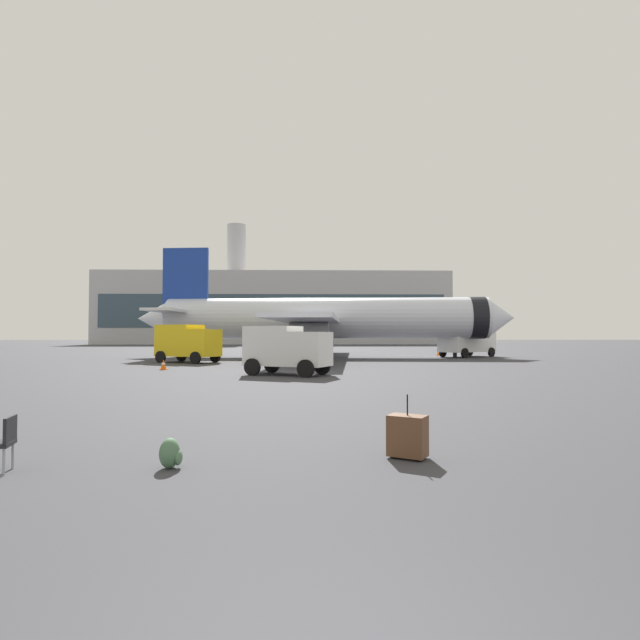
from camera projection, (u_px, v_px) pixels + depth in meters
airplane_at_gate at (323, 319)px, 46.98m from camera, size 35.77×32.31×10.50m
service_truck at (187, 342)px, 38.17m from camera, size 5.27×4.20×2.90m
fuel_truck at (467, 338)px, 47.93m from camera, size 6.26×5.48×3.20m
cargo_van at (287, 348)px, 26.45m from camera, size 4.83×3.78×2.60m
safety_cone_near at (163, 365)px, 30.41m from camera, size 0.44×0.44×0.63m
safety_cone_mid at (438, 352)px, 50.89m from camera, size 0.44×0.44×0.64m
rolling_suitcase at (408, 436)px, 8.63m from camera, size 0.75×0.67×1.10m
traveller_backpack at (171, 454)px, 7.99m from camera, size 0.36×0.40×0.48m
gate_chair at (0, 440)px, 7.74m from camera, size 0.57×0.57×0.86m
terminal_building at (275, 309)px, 118.40m from camera, size 79.55×18.91×28.31m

